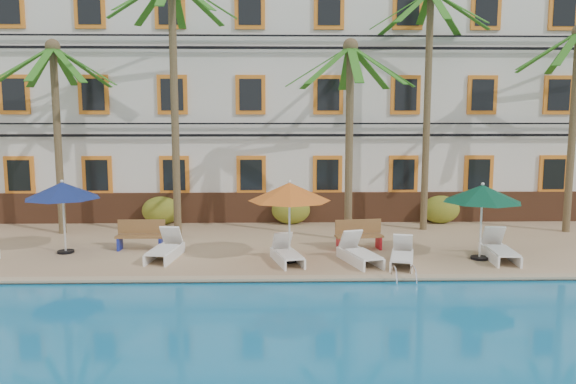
{
  "coord_description": "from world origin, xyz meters",
  "views": [
    {
      "loc": [
        -0.58,
        -14.96,
        4.44
      ],
      "look_at": [
        -0.15,
        3.0,
        2.0
      ],
      "focal_mm": 35.0,
      "sensor_mm": 36.0,
      "label": 1
    }
  ],
  "objects_px": {
    "bench_right": "(358,234)",
    "palm_d": "(428,77)",
    "lounger_f": "(499,250)",
    "lounger_d": "(359,253)",
    "pool_ladder": "(404,280)",
    "bench_left": "(141,235)",
    "lounger_b": "(165,249)",
    "lounger_c": "(287,253)",
    "palm_b": "(174,71)",
    "umbrella_red": "(289,192)",
    "lounger_e": "(402,256)",
    "palm_a": "(56,109)",
    "palm_c": "(350,110)",
    "umbrella_blue": "(62,191)",
    "palm_e": "(575,100)",
    "umbrella_green": "(482,194)"
  },
  "relations": [
    {
      "from": "bench_right",
      "to": "palm_d",
      "type": "bearing_deg",
      "value": 46.4
    },
    {
      "from": "lounger_f",
      "to": "bench_right",
      "type": "xyz_separation_m",
      "value": [
        -3.94,
        1.42,
        0.17
      ]
    },
    {
      "from": "lounger_d",
      "to": "pool_ladder",
      "type": "relative_size",
      "value": 2.65
    },
    {
      "from": "lounger_d",
      "to": "bench_left",
      "type": "height_order",
      "value": "bench_left"
    },
    {
      "from": "lounger_b",
      "to": "lounger_c",
      "type": "xyz_separation_m",
      "value": [
        3.59,
        -0.55,
        -0.02
      ]
    },
    {
      "from": "palm_b",
      "to": "bench_right",
      "type": "distance_m",
      "value": 8.15
    },
    {
      "from": "lounger_b",
      "to": "bench_left",
      "type": "height_order",
      "value": "bench_left"
    },
    {
      "from": "lounger_b",
      "to": "bench_left",
      "type": "relative_size",
      "value": 1.29
    },
    {
      "from": "lounger_c",
      "to": "bench_right",
      "type": "bearing_deg",
      "value": 34.87
    },
    {
      "from": "lounger_f",
      "to": "lounger_d",
      "type": "bearing_deg",
      "value": -176.25
    },
    {
      "from": "umbrella_red",
      "to": "lounger_c",
      "type": "xyz_separation_m",
      "value": [
        -0.08,
        -0.11,
        -1.77
      ]
    },
    {
      "from": "palm_d",
      "to": "bench_right",
      "type": "xyz_separation_m",
      "value": [
        -2.88,
        -3.03,
        -5.12
      ]
    },
    {
      "from": "lounger_d",
      "to": "lounger_e",
      "type": "xyz_separation_m",
      "value": [
        1.19,
        -0.25,
        -0.02
      ]
    },
    {
      "from": "palm_b",
      "to": "umbrella_red",
      "type": "distance_m",
      "value": 6.2
    },
    {
      "from": "palm_d",
      "to": "lounger_d",
      "type": "height_order",
      "value": "palm_d"
    },
    {
      "from": "lounger_c",
      "to": "pool_ladder",
      "type": "bearing_deg",
      "value": -31.01
    },
    {
      "from": "palm_a",
      "to": "umbrella_red",
      "type": "xyz_separation_m",
      "value": [
        8.06,
        -4.14,
        -2.41
      ]
    },
    {
      "from": "lounger_e",
      "to": "bench_left",
      "type": "height_order",
      "value": "bench_left"
    },
    {
      "from": "palm_c",
      "to": "umbrella_blue",
      "type": "height_order",
      "value": "palm_c"
    },
    {
      "from": "lounger_c",
      "to": "lounger_e",
      "type": "distance_m",
      "value": 3.28
    },
    {
      "from": "lounger_c",
      "to": "lounger_f",
      "type": "bearing_deg",
      "value": 1.69
    },
    {
      "from": "palm_e",
      "to": "lounger_f",
      "type": "bearing_deg",
      "value": -135.9
    },
    {
      "from": "palm_b",
      "to": "umbrella_green",
      "type": "bearing_deg",
      "value": -18.71
    },
    {
      "from": "bench_left",
      "to": "lounger_c",
      "type": "bearing_deg",
      "value": -20.64
    },
    {
      "from": "palm_b",
      "to": "umbrella_red",
      "type": "bearing_deg",
      "value": -41.11
    },
    {
      "from": "lounger_b",
      "to": "lounger_d",
      "type": "height_order",
      "value": "lounger_b"
    },
    {
      "from": "umbrella_blue",
      "to": "umbrella_red",
      "type": "xyz_separation_m",
      "value": [
        6.88,
        -1.19,
        0.09
      ]
    },
    {
      "from": "palm_d",
      "to": "umbrella_red",
      "type": "relative_size",
      "value": 3.7
    },
    {
      "from": "palm_a",
      "to": "palm_b",
      "type": "xyz_separation_m",
      "value": [
        4.28,
        -0.83,
        1.22
      ]
    },
    {
      "from": "palm_d",
      "to": "lounger_b",
      "type": "height_order",
      "value": "palm_d"
    },
    {
      "from": "palm_b",
      "to": "umbrella_blue",
      "type": "distance_m",
      "value": 5.29
    },
    {
      "from": "palm_e",
      "to": "umbrella_red",
      "type": "height_order",
      "value": "palm_e"
    },
    {
      "from": "umbrella_red",
      "to": "bench_left",
      "type": "height_order",
      "value": "umbrella_red"
    },
    {
      "from": "palm_b",
      "to": "palm_d",
      "type": "xyz_separation_m",
      "value": [
        8.89,
        1.22,
        -0.08
      ]
    },
    {
      "from": "lounger_c",
      "to": "bench_left",
      "type": "xyz_separation_m",
      "value": [
        -4.58,
        1.73,
        0.21
      ]
    },
    {
      "from": "palm_e",
      "to": "umbrella_blue",
      "type": "relative_size",
      "value": 3.24
    },
    {
      "from": "umbrella_green",
      "to": "lounger_f",
      "type": "bearing_deg",
      "value": -4.99
    },
    {
      "from": "lounger_f",
      "to": "bench_left",
      "type": "bearing_deg",
      "value": 171.89
    },
    {
      "from": "palm_a",
      "to": "lounger_b",
      "type": "height_order",
      "value": "palm_a"
    },
    {
      "from": "lounger_e",
      "to": "palm_c",
      "type": "bearing_deg",
      "value": 108.79
    },
    {
      "from": "palm_a",
      "to": "umbrella_green",
      "type": "height_order",
      "value": "palm_a"
    },
    {
      "from": "palm_b",
      "to": "umbrella_blue",
      "type": "height_order",
      "value": "palm_b"
    },
    {
      "from": "lounger_e",
      "to": "pool_ladder",
      "type": "distance_m",
      "value": 1.51
    },
    {
      "from": "umbrella_red",
      "to": "bench_left",
      "type": "xyz_separation_m",
      "value": [
        -4.66,
        1.61,
        -1.56
      ]
    },
    {
      "from": "lounger_b",
      "to": "palm_c",
      "type": "bearing_deg",
      "value": 22.68
    },
    {
      "from": "lounger_e",
      "to": "bench_right",
      "type": "bearing_deg",
      "value": 116.31
    },
    {
      "from": "lounger_e",
      "to": "pool_ladder",
      "type": "height_order",
      "value": "lounger_e"
    },
    {
      "from": "palm_b",
      "to": "pool_ladder",
      "type": "bearing_deg",
      "value": -37.9
    },
    {
      "from": "umbrella_blue",
      "to": "umbrella_red",
      "type": "distance_m",
      "value": 6.98
    },
    {
      "from": "lounger_e",
      "to": "lounger_f",
      "type": "relative_size",
      "value": 0.92
    }
  ]
}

